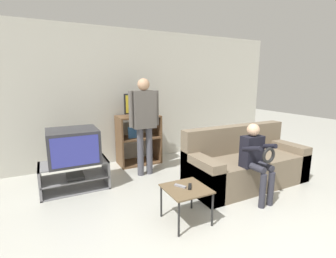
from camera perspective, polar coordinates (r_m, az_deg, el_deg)
The scene contains 12 objects.
ground_plane at distance 2.82m, azimuth 21.61°, elevation -24.81°, with size 18.00×18.00×0.00m, color #B7B7AD.
wall_back at distance 5.07m, azimuth -6.09°, elevation 7.61°, with size 6.40×0.06×2.60m.
tv_stand at distance 3.99m, azimuth -21.00°, elevation -10.22°, with size 0.96×0.48×0.43m.
television_main at distance 3.85m, azimuth -21.36°, elevation -3.69°, with size 0.70×0.64×0.49m.
media_shelf at distance 4.83m, azimuth -6.93°, elevation -2.37°, with size 0.81×0.49×0.96m.
television_flat at distance 4.71m, azimuth -6.87°, elevation 5.54°, with size 0.57×0.20×0.42m.
snack_table at distance 2.90m, azimuth 4.28°, elevation -14.45°, with size 0.48×0.48×0.42m.
remote_control_black at distance 2.89m, azimuth 5.14°, elevation -13.27°, with size 0.04×0.14×0.02m, color black.
remote_control_white at distance 2.90m, azimuth 2.89°, elevation -13.19°, with size 0.04×0.14×0.02m, color gray.
couch at distance 4.11m, azimuth 17.57°, elevation -7.91°, with size 1.96×0.81×0.90m.
person_standing_adult at distance 4.12m, azimuth -5.61°, elevation 2.68°, with size 0.53×0.20×1.66m.
person_seated_child at distance 3.50m, azimuth 19.91°, elevation -5.91°, with size 0.33×0.43×1.06m.
Camera 1 is at (-1.79, -1.45, 1.64)m, focal length 26.00 mm.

